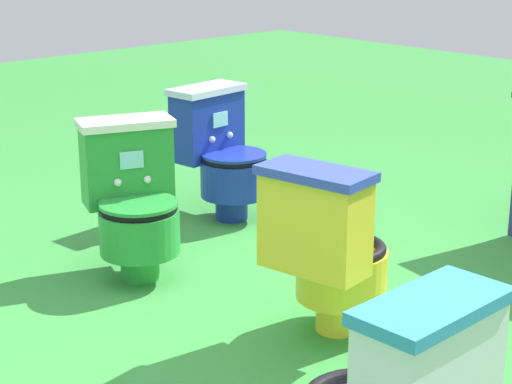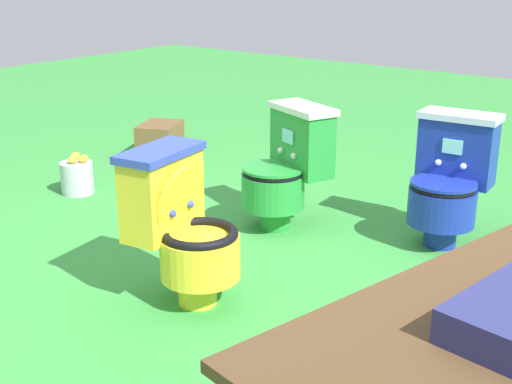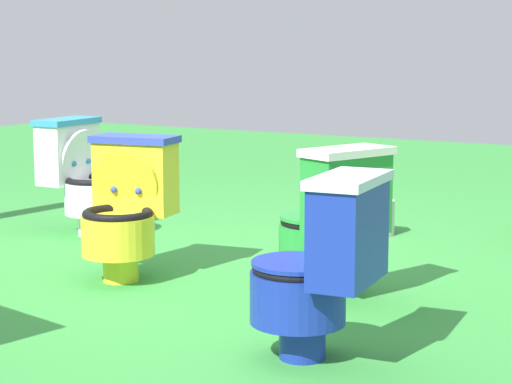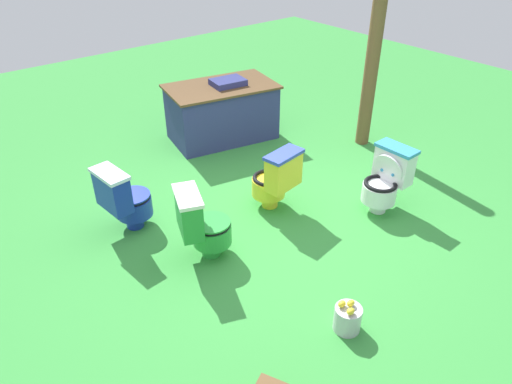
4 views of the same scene
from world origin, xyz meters
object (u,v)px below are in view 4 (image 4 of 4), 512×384
object	(u,v)px
toilet_green	(202,224)
vendor_table	(222,112)
lemon_bucket	(347,318)
toilet_blue	(125,199)
toilet_white	(386,179)
toilet_yellow	(275,179)
wooden_post	(371,69)

from	to	relation	value
toilet_green	vendor_table	xyz separation A→B (m)	(1.68, 2.00, 0.02)
vendor_table	lemon_bucket	distance (m)	3.73
toilet_blue	lemon_bucket	xyz separation A→B (m)	(0.73, -2.33, -0.25)
toilet_green	toilet_white	xyz separation A→B (m)	(1.98, -0.58, 0.00)
toilet_blue	toilet_yellow	bearing A→B (deg)	59.35
toilet_yellow	lemon_bucket	xyz separation A→B (m)	(-0.69, -1.66, -0.26)
toilet_white	lemon_bucket	size ratio (longest dim) A/B	2.63
toilet_blue	wooden_post	bearing A→B (deg)	81.05
wooden_post	toilet_yellow	bearing A→B (deg)	-167.35
lemon_bucket	toilet_white	bearing A→B (deg)	29.33
toilet_green	vendor_table	world-z (taller)	vendor_table
toilet_green	lemon_bucket	distance (m)	1.55
vendor_table	wooden_post	bearing A→B (deg)	-43.86
toilet_white	wooden_post	bearing A→B (deg)	-43.60
toilet_green	wooden_post	size ratio (longest dim) A/B	0.35
toilet_white	toilet_yellow	xyz separation A→B (m)	(-0.92, 0.75, 0.00)
toilet_green	wooden_post	bearing A→B (deg)	123.10
vendor_table	wooden_post	size ratio (longest dim) A/B	0.76
toilet_green	toilet_white	bearing A→B (deg)	95.31
toilet_yellow	vendor_table	world-z (taller)	vendor_table
toilet_green	lemon_bucket	bearing A→B (deg)	35.67
toilet_blue	lemon_bucket	world-z (taller)	toilet_blue
toilet_yellow	wooden_post	bearing A→B (deg)	3.75
vendor_table	toilet_yellow	bearing A→B (deg)	-108.65
toilet_white	lemon_bucket	bearing A→B (deg)	118.32
toilet_white	wooden_post	size ratio (longest dim) A/B	0.35
toilet_green	toilet_blue	size ratio (longest dim) A/B	1.00
toilet_green	lemon_bucket	size ratio (longest dim) A/B	2.63
vendor_table	toilet_white	bearing A→B (deg)	-83.23
toilet_green	lemon_bucket	xyz separation A→B (m)	(0.37, -1.48, -0.25)
toilet_blue	lemon_bucket	bearing A→B (deg)	12.12
toilet_green	toilet_yellow	distance (m)	1.08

